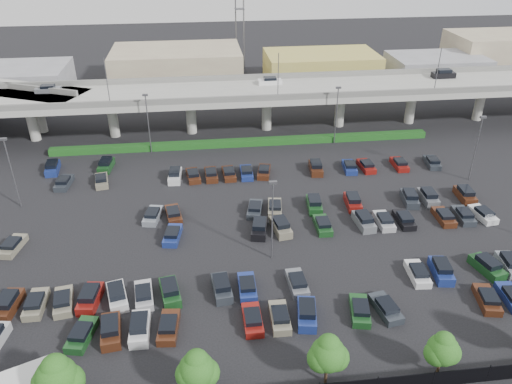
% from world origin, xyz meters
% --- Properties ---
extents(ground, '(280.00, 280.00, 0.00)m').
position_xyz_m(ground, '(0.00, 0.00, 0.00)').
color(ground, black).
extents(overpass, '(150.00, 13.00, 15.80)m').
position_xyz_m(overpass, '(-0.18, 32.03, 6.97)').
color(overpass, '#97978F').
rests_on(overpass, ground).
extents(hedge, '(66.00, 1.60, 1.10)m').
position_xyz_m(hedge, '(0.00, 25.00, 0.55)').
color(hedge, '#134115').
rests_on(hedge, ground).
extents(tree_row, '(65.07, 3.66, 5.94)m').
position_xyz_m(tree_row, '(0.70, -26.53, 3.52)').
color(tree_row, '#332316').
rests_on(tree_row, ground).
extents(parked_cars, '(63.01, 41.63, 1.67)m').
position_xyz_m(parked_cars, '(0.57, -4.46, 0.63)').
color(parked_cars, maroon).
rests_on(parked_cars, ground).
extents(light_poles, '(66.90, 48.38, 10.30)m').
position_xyz_m(light_poles, '(-4.13, 2.00, 6.24)').
color(light_poles, '#505055').
rests_on(light_poles, ground).
extents(distant_buildings, '(138.00, 24.00, 9.00)m').
position_xyz_m(distant_buildings, '(12.38, 61.81, 3.74)').
color(distant_buildings, gray).
rests_on(distant_buildings, ground).
extents(comm_tower, '(2.40, 2.40, 30.00)m').
position_xyz_m(comm_tower, '(4.00, 74.00, 15.61)').
color(comm_tower, '#505055').
rests_on(comm_tower, ground).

